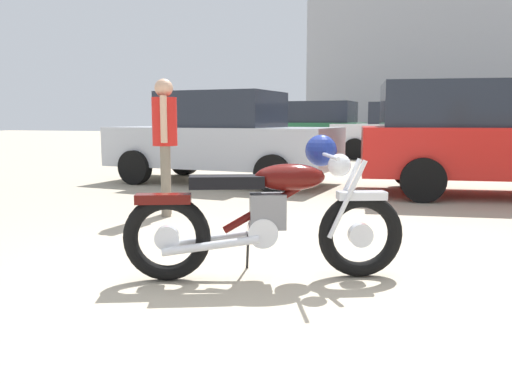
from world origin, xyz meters
name	(u,v)px	position (x,y,z in m)	size (l,w,h in m)	color
ground_plane	(260,275)	(0.00, 0.00, 0.00)	(80.00, 80.00, 0.00)	tan
vintage_motorcycle	(272,213)	(0.10, -0.01, 0.49)	(1.97, 1.02, 1.07)	black
bystander	(165,133)	(-1.87, 2.03, 1.02)	(0.30, 0.42, 1.66)	#706656
red_hatchback_near	(512,135)	(2.37, 5.14, 0.94)	(4.89, 2.44, 1.74)	black
white_estate_far	(223,138)	(-2.46, 5.35, 0.84)	(4.34, 2.22, 1.67)	black
silver_sedan_mid	(404,130)	(0.45, 12.64, 0.84)	(4.22, 1.95, 1.67)	black
blue_hatchback_right	(295,126)	(-3.12, 13.50, 0.94)	(4.81, 2.21, 1.74)	black
industrial_building	(480,46)	(3.77, 30.46, 5.39)	(19.04, 10.97, 20.35)	#9EA0A8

